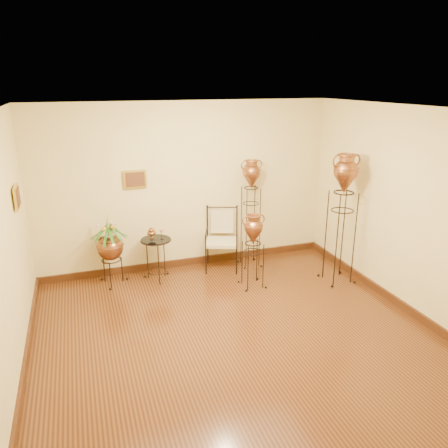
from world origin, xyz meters
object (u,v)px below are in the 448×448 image
object	(u,v)px
amphora_tall	(251,212)
planter_urn	(110,245)
armchair	(222,240)
amphora_mid	(342,218)
side_table	(157,258)

from	to	relation	value
amphora_tall	planter_urn	bearing A→B (deg)	180.00
amphora_tall	armchair	xyz separation A→B (m)	(-0.52, -0.00, -0.43)
amphora_tall	amphora_mid	xyz separation A→B (m)	(1.10, -1.04, 0.10)
planter_urn	side_table	bearing A→B (deg)	-4.74
amphora_tall	armchair	bearing A→B (deg)	-180.00
amphora_mid	side_table	bearing A→B (deg)	160.37
amphora_mid	planter_urn	xyz separation A→B (m)	(-3.46, 1.04, -0.39)
amphora_tall	planter_urn	size ratio (longest dim) A/B	1.58
planter_urn	amphora_mid	bearing A→B (deg)	-16.74
amphora_tall	amphora_mid	bearing A→B (deg)	-43.36
planter_urn	armchair	bearing A→B (deg)	-0.00
amphora_mid	side_table	world-z (taller)	amphora_mid
armchair	side_table	distance (m)	1.14
amphora_tall	armchair	world-z (taller)	amphora_tall
amphora_mid	side_table	size ratio (longest dim) A/B	2.39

